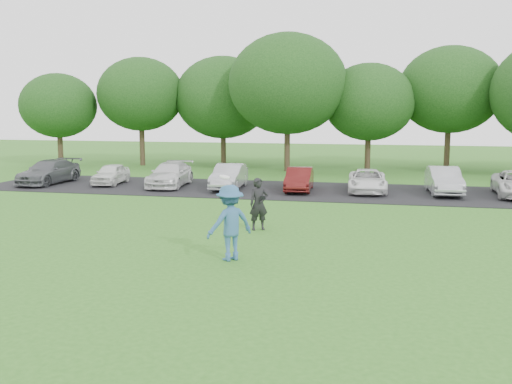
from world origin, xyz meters
TOP-DOWN VIEW (x-y plane):
  - ground at (0.00, 0.00)m, footprint 100.00×100.00m
  - parking_lot at (0.00, 13.00)m, footprint 32.00×6.50m
  - frisbee_player at (0.09, -0.05)m, footprint 1.45×1.43m
  - camera_bystander at (0.03, 3.78)m, footprint 0.75×0.66m
  - parked_cars at (0.82, 12.93)m, footprint 28.54×4.75m
  - tree_row at (1.51, 22.76)m, footprint 42.39×9.85m

SIDE VIEW (x-z plane):
  - ground at x=0.00m, z-range 0.00..0.00m
  - parking_lot at x=0.00m, z-range 0.00..0.03m
  - parked_cars at x=0.82m, z-range -0.01..1.24m
  - camera_bystander at x=0.03m, z-range 0.00..1.72m
  - frisbee_player at x=0.09m, z-range -0.14..2.14m
  - tree_row at x=1.51m, z-range 0.59..9.23m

